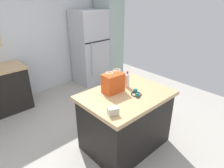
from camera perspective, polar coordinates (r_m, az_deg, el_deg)
name	(u,v)px	position (r m, az deg, el deg)	size (l,w,h in m)	color
ground	(102,138)	(3.44, -2.95, -15.21)	(5.98, 5.98, 0.00)	#ADA89E
back_wall	(30,37)	(4.82, -22.57, 12.40)	(4.98, 0.13, 2.64)	silver
kitchen_island	(125,120)	(3.06, 3.87, -10.26)	(1.26, 0.94, 0.91)	black
refrigerator	(90,48)	(5.17, -6.33, 10.26)	(0.77, 0.71, 1.84)	#B7B7BC
tall_cabinet	(109,36)	(5.52, -0.82, 13.72)	(0.50, 0.63, 2.28)	#9EB2A8
shopping_bag	(113,83)	(2.82, 0.33, 0.37)	(0.30, 0.21, 0.32)	#DB511E
small_box	(113,111)	(2.34, 0.31, -7.78)	(0.13, 0.09, 0.09)	beige
bottle	(127,80)	(2.98, 4.40, 1.18)	(0.07, 0.07, 0.25)	white
ear_defenders	(136,93)	(2.81, 6.99, -2.63)	(0.21, 0.21, 0.06)	black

